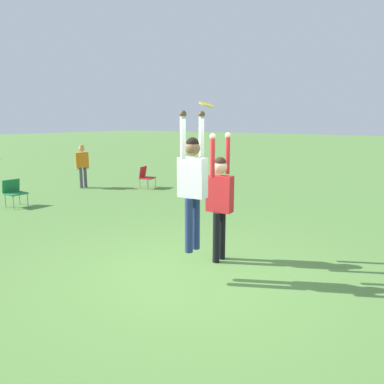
% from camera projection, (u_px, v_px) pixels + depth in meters
% --- Properties ---
extents(ground_plane, '(120.00, 120.00, 0.00)m').
position_uv_depth(ground_plane, '(193.00, 275.00, 6.08)').
color(ground_plane, '#56843D').
extents(person_jumping, '(0.57, 0.44, 2.12)m').
position_uv_depth(person_jumping, '(192.00, 179.00, 5.59)').
color(person_jumping, navy).
rests_on(person_jumping, ground_plane).
extents(person_defending, '(0.60, 0.47, 2.27)m').
position_uv_depth(person_defending, '(220.00, 194.00, 6.49)').
color(person_defending, black).
rests_on(person_defending, ground_plane).
extents(frisbee, '(0.25, 0.24, 0.10)m').
position_uv_depth(frisbee, '(206.00, 105.00, 5.92)').
color(frisbee, yellow).
extents(camping_chair_0, '(0.52, 0.56, 0.79)m').
position_uv_depth(camping_chair_0, '(14.00, 191.00, 10.80)').
color(camping_chair_0, gray).
rests_on(camping_chair_0, ground_plane).
extents(camping_chair_2, '(0.59, 0.63, 0.80)m').
position_uv_depth(camping_chair_2, '(146.00, 176.00, 13.72)').
color(camping_chair_2, gray).
rests_on(camping_chair_2, ground_plane).
extents(person_spectator_near, '(0.58, 0.37, 1.59)m').
position_uv_depth(person_spectator_near, '(82.00, 162.00, 13.71)').
color(person_spectator_near, '#4C4C51').
rests_on(person_spectator_near, ground_plane).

